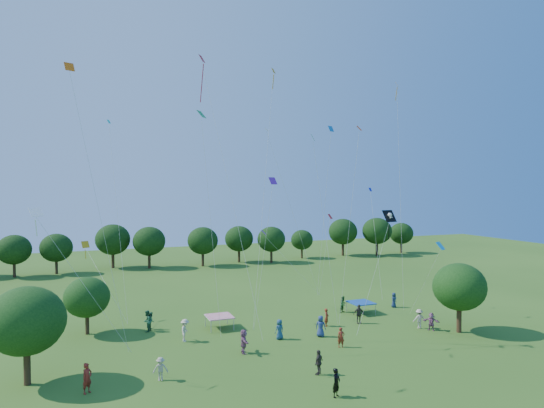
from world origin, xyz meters
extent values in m
cylinder|color=#422B19|center=(-16.45, 13.68, 1.00)|extent=(0.41, 0.41, 2.01)
ellipsoid|color=#184112|center=(-16.45, 13.68, 4.00)|extent=(4.70, 4.70, 4.23)
cylinder|color=#422B19|center=(-12.86, 23.37, 0.76)|extent=(0.31, 0.31, 1.52)
ellipsoid|color=#184112|center=(-12.86, 23.37, 3.11)|extent=(3.72, 3.72, 3.35)
cylinder|color=#422B19|center=(16.34, 12.39, 1.00)|extent=(0.41, 0.41, 1.99)
ellipsoid|color=#184112|center=(16.34, 12.39, 3.87)|extent=(4.41, 4.41, 3.97)
cylinder|color=#422B19|center=(-21.78, 54.28, 0.93)|extent=(0.38, 0.38, 1.87)
ellipsoid|color=#13330E|center=(-21.78, 54.28, 3.77)|extent=(4.48, 4.48, 4.03)
cylinder|color=#422B19|center=(-16.56, 54.89, 0.92)|extent=(0.38, 0.38, 1.84)
ellipsoid|color=#13330E|center=(-16.56, 54.89, 3.72)|extent=(4.42, 4.42, 3.98)
cylinder|color=#422B19|center=(-8.83, 57.29, 1.07)|extent=(0.44, 0.44, 2.14)
ellipsoid|color=#13330E|center=(-8.83, 57.29, 4.33)|extent=(5.14, 5.14, 4.63)
cylinder|color=#422B19|center=(-3.73, 55.12, 1.01)|extent=(0.42, 0.42, 2.03)
ellipsoid|color=#13330E|center=(-3.73, 55.12, 4.09)|extent=(4.86, 4.86, 4.37)
cylinder|color=#422B19|center=(4.25, 54.00, 0.98)|extent=(0.40, 0.40, 1.96)
ellipsoid|color=#13330E|center=(4.25, 54.00, 3.96)|extent=(4.71, 4.71, 4.24)
cylinder|color=#422B19|center=(10.62, 55.53, 0.96)|extent=(0.39, 0.39, 1.91)
ellipsoid|color=#13330E|center=(10.62, 55.53, 3.87)|extent=(4.59, 4.59, 4.13)
cylinder|color=#422B19|center=(15.42, 53.36, 0.94)|extent=(0.39, 0.39, 1.89)
ellipsoid|color=#13330E|center=(15.42, 53.36, 3.82)|extent=(4.54, 4.54, 4.08)
cylinder|color=#422B19|center=(22.08, 55.90, 0.79)|extent=(0.33, 0.33, 1.58)
ellipsoid|color=#13330E|center=(22.08, 55.90, 3.20)|extent=(3.80, 3.80, 3.42)
cylinder|color=#422B19|center=(30.27, 56.13, 1.07)|extent=(0.44, 0.44, 2.13)
ellipsoid|color=#13330E|center=(30.27, 56.13, 4.31)|extent=(5.12, 5.12, 4.61)
cylinder|color=#422B19|center=(36.10, 54.14, 1.09)|extent=(0.45, 0.45, 2.18)
ellipsoid|color=#13330E|center=(36.10, 54.14, 4.41)|extent=(5.24, 5.24, 4.72)
cylinder|color=#422B19|center=(42.14, 55.19, 0.91)|extent=(0.37, 0.37, 1.81)
ellipsoid|color=#13330E|center=(42.14, 55.19, 3.66)|extent=(4.35, 4.35, 3.91)
cube|color=red|center=(-2.18, 20.92, 1.05)|extent=(2.20, 2.20, 0.08)
cylinder|color=#999999|center=(-3.18, 19.92, 0.55)|extent=(0.05, 0.05, 1.10)
cylinder|color=#999999|center=(-1.18, 19.92, 0.55)|extent=(0.05, 0.05, 1.10)
cylinder|color=#999999|center=(-3.18, 21.92, 0.55)|extent=(0.05, 0.05, 1.10)
cylinder|color=#999999|center=(-1.18, 21.92, 0.55)|extent=(0.05, 0.05, 1.10)
cube|color=#164490|center=(11.97, 20.76, 1.05)|extent=(2.20, 2.20, 0.08)
cylinder|color=#999999|center=(10.97, 19.76, 0.55)|extent=(0.05, 0.05, 1.10)
cylinder|color=#999999|center=(12.97, 19.76, 0.55)|extent=(0.05, 0.05, 1.10)
cylinder|color=#999999|center=(10.97, 21.76, 0.55)|extent=(0.05, 0.05, 1.10)
cylinder|color=#999999|center=(12.97, 21.76, 0.55)|extent=(0.05, 0.05, 1.10)
imported|color=black|center=(0.52, 5.09, 0.84)|extent=(0.75, 0.68, 1.69)
imported|color=navy|center=(4.92, 15.60, 0.86)|extent=(0.95, 0.90, 1.73)
imported|color=maroon|center=(5.16, 12.69, 0.76)|extent=(0.65, 0.51, 1.52)
imported|color=#285F3B|center=(-8.14, 22.25, 0.90)|extent=(0.88, 1.01, 1.81)
imported|color=#A49D83|center=(-8.66, 11.30, 0.74)|extent=(1.04, 0.62, 1.49)
imported|color=#39342E|center=(9.88, 17.80, 0.86)|extent=(1.04, 0.54, 1.71)
imported|color=#905479|center=(14.52, 13.69, 0.76)|extent=(1.33, 1.40, 1.52)
imported|color=navy|center=(16.33, 21.53, 0.75)|extent=(0.84, 0.71, 1.50)
imported|color=maroon|center=(6.79, 18.09, 0.78)|extent=(0.67, 0.69, 1.57)
imported|color=#265939|center=(-7.73, 22.78, 0.75)|extent=(0.64, 0.84, 1.51)
imported|color=beige|center=(13.95, 14.55, 0.84)|extent=(1.18, 0.76, 1.67)
imported|color=#36302B|center=(1.11, 8.48, 0.82)|extent=(1.03, 0.92, 1.64)
imported|color=#8E5377|center=(-2.18, 14.16, 0.89)|extent=(0.85, 1.73, 1.77)
imported|color=navy|center=(1.52, 16.22, 0.81)|extent=(0.88, 0.62, 1.61)
imported|color=maroon|center=(-13.01, 10.99, 0.90)|extent=(0.79, 0.77, 1.81)
imported|color=#285926|center=(10.55, 21.71, 0.79)|extent=(0.89, 0.72, 1.58)
imported|color=beige|center=(-5.68, 18.42, 0.90)|extent=(0.95, 1.28, 1.79)
cube|color=black|center=(9.28, 12.43, 9.99)|extent=(1.14, 0.75, 0.91)
cube|color=black|center=(9.28, 12.48, 8.72)|extent=(0.20, 0.25, 1.18)
sphere|color=white|center=(9.28, 12.37, 10.09)|extent=(0.33, 0.33, 0.33)
cylinder|color=white|center=(9.28, 12.37, 9.81)|extent=(0.25, 0.47, 0.31)
cylinder|color=white|center=(9.28, 12.37, 9.81)|extent=(0.25, 0.47, 0.31)
cylinder|color=beige|center=(7.48, 11.84, 5.42)|extent=(3.64, 1.19, 8.25)
cube|color=red|center=(-4.15, 18.60, 22.43)|extent=(0.66, 0.75, 0.59)
cube|color=red|center=(-4.15, 18.65, 20.51)|extent=(0.19, 0.64, 2.94)
cylinder|color=beige|center=(-2.72, 15.54, 11.73)|extent=(2.88, 6.15, 20.86)
cube|color=red|center=(8.90, 21.40, 9.45)|extent=(0.63, 0.62, 0.46)
cylinder|color=beige|center=(9.04, 22.82, 5.26)|extent=(0.31, 2.87, 7.93)
cube|color=orange|center=(2.40, 19.75, 22.31)|extent=(0.52, 0.54, 0.46)
cube|color=orange|center=(2.40, 19.80, 21.36)|extent=(0.07, 0.28, 1.23)
cylinder|color=beige|center=(0.68, 17.53, 11.70)|extent=(3.47, 4.46, 20.80)
cube|color=orange|center=(-12.90, 28.33, 6.96)|extent=(0.76, 0.59, 0.62)
cube|color=orange|center=(-12.90, 28.38, 6.06)|extent=(0.13, 0.22, 0.92)
cylinder|color=beige|center=(-11.37, 24.44, 3.99)|extent=(3.07, 7.80, 5.38)
cube|color=green|center=(-4.78, 16.23, 17.69)|extent=(0.84, 0.88, 0.57)
cylinder|color=beige|center=(-4.31, 15.31, 9.34)|extent=(0.96, 1.86, 16.09)
cube|color=#141DC8|center=(14.43, 23.06, 12.01)|extent=(0.45, 0.36, 0.37)
cylinder|color=beige|center=(14.22, 21.60, 6.57)|extent=(0.45, 2.95, 10.54)
cube|color=#861680|center=(2.57, 22.60, 8.05)|extent=(0.61, 0.69, 0.42)
cylinder|color=beige|center=(5.88, 23.29, 4.56)|extent=(6.63, 1.41, 6.52)
cube|color=silver|center=(3.04, 23.11, 17.65)|extent=(0.45, 0.52, 0.33)
cylinder|color=beige|center=(6.06, 23.54, 9.38)|extent=(6.06, 0.89, 16.17)
cube|color=#0E9BDB|center=(11.64, 9.33, 7.88)|extent=(0.87, 0.77, 0.55)
cylinder|color=beige|center=(12.42, 12.08, 4.44)|extent=(1.56, 5.52, 6.30)
cube|color=red|center=(7.09, 13.39, 16.85)|extent=(0.57, 0.63, 0.38)
cylinder|color=beige|center=(6.42, 13.72, 8.97)|extent=(1.38, 0.67, 15.33)
cube|color=#FF620D|center=(-13.78, 13.49, 19.75)|extent=(0.66, 0.49, 0.55)
cylinder|color=beige|center=(-12.09, 13.55, 10.40)|extent=(3.40, 0.13, 18.21)
cube|color=orange|center=(13.10, 16.89, 21.40)|extent=(0.44, 0.45, 0.36)
cube|color=orange|center=(13.10, 16.94, 20.57)|extent=(0.07, 0.26, 1.13)
cylinder|color=beige|center=(13.26, 16.45, 11.26)|extent=(0.33, 0.91, 19.93)
cube|color=#1C9B1C|center=(3.79, 14.85, 16.15)|extent=(0.54, 0.64, 0.51)
cylinder|color=beige|center=(4.82, 14.64, 8.60)|extent=(2.08, 0.44, 14.61)
cube|color=#126BB7|center=(9.22, 21.91, 17.86)|extent=(0.68, 0.50, 0.57)
cylinder|color=beige|center=(9.03, 22.94, 9.45)|extent=(0.39, 2.07, 16.30)
cube|color=purple|center=(0.53, 15.15, 12.74)|extent=(0.72, 0.55, 0.56)
cylinder|color=beige|center=(-0.21, 15.26, 6.89)|extent=(1.50, 0.24, 11.17)
cube|color=white|center=(-15.84, 13.96, 10.71)|extent=(0.89, 0.80, 0.53)
cube|color=white|center=(-15.84, 14.01, 9.71)|extent=(0.13, 0.25, 1.06)
cylinder|color=beige|center=(-13.02, 13.71, 5.85)|extent=(5.64, 0.51, 9.11)
cube|color=#0ED2C6|center=(-10.75, 27.41, 18.25)|extent=(0.38, 0.44, 0.35)
cylinder|color=beige|center=(-10.29, 24.06, 9.69)|extent=(0.94, 6.71, 16.79)
camera|label=1|loc=(-13.20, -19.44, 12.26)|focal=32.00mm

